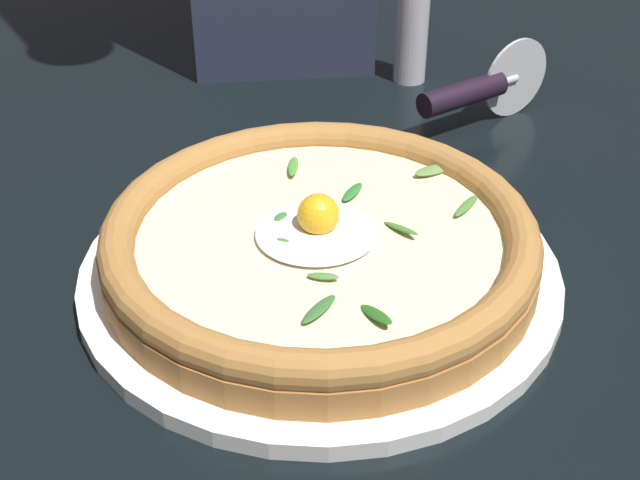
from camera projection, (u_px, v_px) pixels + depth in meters
ground_plane at (300, 318)px, 0.58m from camera, size 2.40×2.40×0.03m
pizza_plate at (320, 271)px, 0.59m from camera, size 0.32×0.32×0.01m
pizza at (320, 241)px, 0.57m from camera, size 0.29×0.29×0.05m
pizza_cutter at (478, 89)px, 0.76m from camera, size 0.14×0.06×0.07m
pepper_shaker at (411, 35)px, 0.84m from camera, size 0.03×0.03×0.09m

